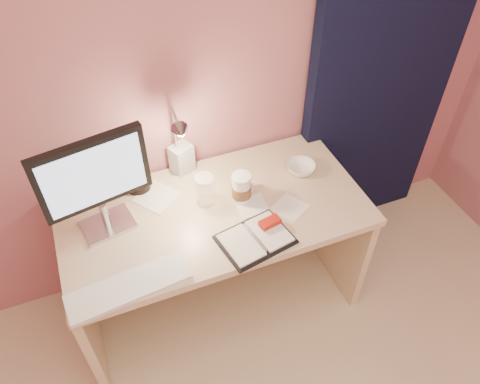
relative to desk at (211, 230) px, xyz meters
name	(u,v)px	position (x,y,z in m)	size (l,w,h in m)	color
room	(371,59)	(0.95, 0.24, 0.63)	(3.50, 3.50, 3.50)	#C6B28E
desk	(211,230)	(0.00, 0.00, 0.00)	(1.40, 0.70, 0.73)	beige
monitor	(94,179)	(-0.47, 0.01, 0.51)	(0.45, 0.20, 0.48)	silver
keyboard	(129,287)	(-0.45, -0.35, 0.24)	(0.49, 0.14, 0.02)	white
planner	(257,238)	(0.11, -0.31, 0.24)	(0.34, 0.28, 0.05)	black
paper_a	(290,207)	(0.33, -0.19, 0.23)	(0.13, 0.13, 0.00)	silver
paper_b	(252,206)	(0.17, -0.12, 0.23)	(0.13, 0.13, 0.00)	silver
paper_c	(157,197)	(-0.22, 0.10, 0.23)	(0.17, 0.17, 0.00)	silver
coffee_cup	(241,189)	(0.14, -0.06, 0.30)	(0.09, 0.09, 0.15)	white
clear_cup	(205,190)	(-0.02, -0.01, 0.30)	(0.09, 0.09, 0.15)	white
bowl	(301,168)	(0.49, 0.01, 0.25)	(0.14, 0.14, 0.04)	white
lotion_bottle	(248,183)	(0.19, -0.01, 0.27)	(0.04, 0.04, 0.09)	white
dark_jar	(137,175)	(-0.29, 0.19, 0.31)	(0.11, 0.11, 0.16)	black
product_box	(182,159)	(-0.05, 0.24, 0.30)	(0.10, 0.08, 0.15)	#B9B9B4
desk_lamp	(182,144)	(-0.07, 0.13, 0.48)	(0.10, 0.25, 0.41)	silver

